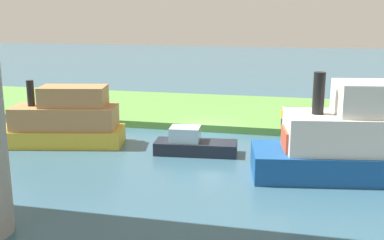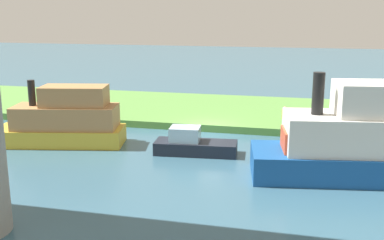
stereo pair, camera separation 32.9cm
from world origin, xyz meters
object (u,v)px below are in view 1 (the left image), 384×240
Objects in this scene: mooring_post at (83,109)px; houseboat_blue at (193,144)px; person_on_bank at (283,116)px; motorboat_white at (63,121)px; skiff_small at (366,139)px.

mooring_post is 0.20× the size of houseboat_blue.
person_on_bank is 0.17× the size of motorboat_white.
person_on_bank reaches higher than mooring_post.
person_on_bank is 8.82m from skiff_small.
person_on_bank reaches higher than houseboat_blue.
skiff_small is at bearing 173.46° from motorboat_white.
mooring_post is at bearing -22.81° from skiff_small.
skiff_small is at bearing 118.60° from person_on_bank.
houseboat_blue is at bearing -11.94° from skiff_small.
mooring_post is at bearing -0.94° from person_on_bank.
mooring_post is (14.72, -0.24, -0.22)m from person_on_bank.
skiff_small is 2.19× the size of houseboat_blue.
houseboat_blue is at bearing 179.57° from motorboat_white.
person_on_bank is 0.29× the size of houseboat_blue.
houseboat_blue is (-9.83, 6.04, -0.42)m from mooring_post.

